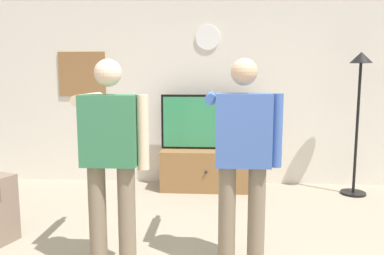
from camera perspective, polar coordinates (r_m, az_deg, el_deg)
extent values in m
cube|color=silver|center=(5.43, 0.67, 5.64)|extent=(6.40, 0.10, 2.70)
cube|color=olive|center=(5.23, 2.23, -6.34)|extent=(1.24, 0.54, 0.55)
sphere|color=black|center=(4.95, 2.15, -6.83)|extent=(0.04, 0.04, 0.04)
cube|color=black|center=(5.16, 2.28, 0.86)|extent=(1.26, 0.06, 0.76)
cube|color=#338C59|center=(5.13, 2.27, 0.81)|extent=(1.20, 0.01, 0.70)
cylinder|color=white|center=(5.39, 2.41, 13.55)|extent=(0.34, 0.03, 0.34)
cube|color=olive|center=(5.71, -16.43, 7.84)|extent=(0.69, 0.04, 0.64)
cylinder|color=black|center=(5.48, 23.40, -9.17)|extent=(0.32, 0.32, 0.03)
cylinder|color=black|center=(5.31, 23.90, -0.20)|extent=(0.04, 0.04, 1.70)
cone|color=black|center=(5.27, 24.46, 9.73)|extent=(0.28, 0.28, 0.14)
cylinder|color=#7A6B56|center=(3.17, -14.21, -13.18)|extent=(0.14, 0.14, 0.86)
cylinder|color=#7A6B56|center=(3.11, -9.92, -13.49)|extent=(0.14, 0.14, 0.86)
cube|color=#33724C|center=(2.96, -12.48, -0.42)|extent=(0.43, 0.22, 0.55)
sphere|color=beige|center=(2.93, -12.73, 8.15)|extent=(0.21, 0.21, 0.21)
cylinder|color=beige|center=(3.29, -15.57, 4.25)|extent=(0.09, 0.58, 0.09)
cube|color=white|center=(3.59, -13.90, 4.58)|extent=(0.04, 0.12, 0.04)
cylinder|color=beige|center=(2.90, -7.51, -0.75)|extent=(0.09, 0.09, 0.58)
cylinder|color=#7A6B56|center=(3.13, 5.35, -13.38)|extent=(0.14, 0.14, 0.85)
cylinder|color=#7A6B56|center=(3.15, 9.80, -13.35)|extent=(0.14, 0.14, 0.85)
cube|color=#3F60AD|center=(2.96, 7.83, -0.39)|extent=(0.43, 0.22, 0.58)
sphere|color=tan|center=(2.93, 7.99, 8.43)|extent=(0.21, 0.21, 0.21)
cylinder|color=#3F60AD|center=(3.22, 2.88, 4.59)|extent=(0.09, 0.58, 0.09)
cube|color=white|center=(3.54, 2.95, 4.88)|extent=(0.04, 0.12, 0.04)
cylinder|color=#3F60AD|center=(2.99, 12.82, -0.46)|extent=(0.09, 0.09, 0.58)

